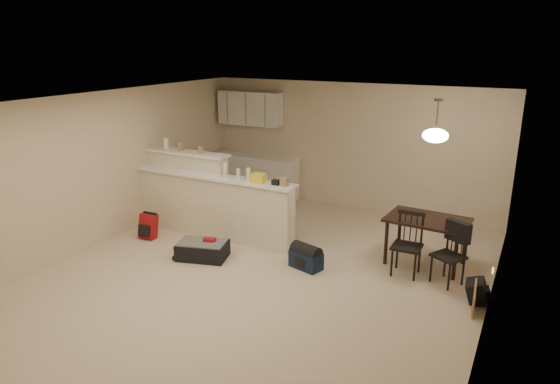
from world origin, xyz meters
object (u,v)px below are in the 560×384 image
Objects in this scene: suitcase at (203,250)px; black_daypack at (477,291)px; red_backpack at (148,226)px; dining_chair_near at (407,245)px; dining_table at (427,224)px; dining_chair_far at (449,255)px; navy_duffel at (306,260)px; pendant_lamp at (435,135)px.

suitcase is 4.01m from black_daypack.
red_backpack is at bearing 88.56° from black_daypack.
dining_chair_near reaches higher than black_daypack.
red_backpack is at bearing -161.76° from dining_table.
dining_chair_far is at bearing 48.32° from black_daypack.
navy_duffel is at bearing 88.46° from black_daypack.
pendant_lamp is 0.82× the size of suitcase.
dining_chair_near reaches higher than navy_duffel.
red_backpack is (-4.85, -0.65, -0.23)m from dining_chair_far.
navy_duffel is at bearing -147.57° from pendant_lamp.
dining_chair_far is at bearing -1.99° from suitcase.
dining_table is 4.61m from red_backpack.
black_daypack is at bearing -8.15° from suitcase.
red_backpack is at bearing -160.66° from navy_duffel.
dining_chair_far is 2.07× the size of red_backpack.
red_backpack is at bearing 153.22° from suitcase.
dining_chair_far is 2.03m from navy_duffel.
red_backpack is at bearing -165.47° from pendant_lamp.
pendant_lamp is at bearing 7.96° from suitcase.
dining_chair_far is (0.41, -0.50, -1.55)m from pendant_lamp.
suitcase is at bearing -136.56° from dining_chair_far.
black_daypack is (3.97, 0.56, 0.01)m from suitcase.
navy_duffel is at bearing -1.20° from suitcase.
navy_duffel is (-1.53, -0.97, -1.86)m from pendant_lamp.
dining_chair_far is (0.41, -0.50, -0.21)m from dining_table.
dining_chair_near is at bearing -108.69° from pendant_lamp.
navy_duffel is at bearing -137.20° from dining_chair_far.
suitcase is (-3.12, -1.40, -1.86)m from pendant_lamp.
dining_chair_near is 1.48m from navy_duffel.
dining_table is 1.97× the size of pendant_lamp.
suitcase is at bearing -149.15° from navy_duffel.
suitcase is at bearing -12.83° from red_backpack.
pendant_lamp is 4.92m from red_backpack.
dining_chair_far is 3.65m from suitcase.
dining_chair_far reaches higher than red_backpack.
pendant_lamp reaches higher than navy_duffel.
dining_table reaches higher than suitcase.
suitcase is 1.57× the size of navy_duffel.
pendant_lamp is 0.71× the size of dining_chair_far.
red_backpack is at bearing -143.18° from dining_chair_far.
pendant_lamp is at bearing 40.92° from black_daypack.
dining_chair_far is 0.63m from black_daypack.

